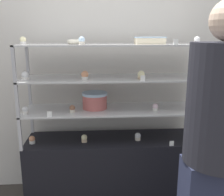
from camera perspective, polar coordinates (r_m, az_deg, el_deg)
The scene contains 28 objects.
back_wall at distance 2.54m, azimuth -0.54°, elevation 8.72°, with size 8.00×0.05×2.60m.
display_base at distance 2.49m, azimuth 0.00°, elevation -15.42°, with size 1.50×0.43×0.62m.
display_riser_lower at distance 2.27m, azimuth 0.00°, elevation -2.75°, with size 1.50×0.43×0.27m.
display_riser_middle at distance 2.20m, azimuth 0.00°, elevation 4.10°, with size 1.50×0.43×0.27m.
display_riser_upper at distance 2.17m, azimuth 0.00°, elevation 11.24°, with size 1.50×0.43×0.27m.
layer_cake_centerpiece at distance 2.26m, azimuth -3.78°, elevation -0.52°, with size 0.22×0.22×0.14m.
sheet_cake_frosted at distance 2.18m, azimuth 8.22°, elevation 12.31°, with size 0.24×0.13×0.06m.
cupcake_0 at distance 2.34m, azimuth -17.00°, elevation -8.70°, with size 0.05×0.05×0.07m.
cupcake_1 at distance 2.28m, azimuth -6.06°, elevation -8.73°, with size 0.05×0.05×0.07m.
cupcake_2 at distance 2.32m, azimuth 5.62°, elevation -8.34°, with size 0.05×0.05×0.07m.
cupcake_3 at distance 2.44m, azimuth 16.83°, elevation -7.73°, with size 0.05×0.05×0.07m.
price_tag_0 at distance 2.25m, azimuth 12.86°, elevation -9.62°, with size 0.04×0.00×0.04m.
cupcake_4 at distance 2.22m, azimuth -18.38°, elevation -2.60°, with size 0.05×0.05×0.06m.
cupcake_5 at distance 2.18m, azimuth -8.64°, elevation -2.35°, with size 0.05×0.05×0.06m.
cupcake_6 at distance 2.23m, azimuth 9.40°, elevation -2.02°, with size 0.05×0.05×0.06m.
cupcake_7 at distance 2.34m, azimuth 17.27°, elevation -1.70°, with size 0.05×0.05×0.06m.
price_tag_1 at distance 2.10m, azimuth -13.47°, elevation -3.42°, with size 0.04×0.00×0.04m.
cupcake_8 at distance 2.19m, azimuth -18.35°, elevation 4.60°, with size 0.06×0.06×0.07m.
cupcake_9 at distance 2.12m, azimuth -5.93°, elevation 4.94°, with size 0.06×0.06×0.07m.
cupcake_10 at distance 2.12m, azimuth 6.35°, elevation 4.95°, with size 0.06×0.06×0.07m.
cupcake_11 at distance 2.27m, azimuth 17.99°, elevation 4.93°, with size 0.06×0.06×0.07m.
price_tag_2 at distance 2.04m, azimuth 6.72°, elevation 4.30°, with size 0.04×0.00×0.04m.
cupcake_12 at distance 2.21m, azimuth -18.79°, elevation 11.74°, with size 0.05×0.05×0.06m.
cupcake_13 at distance 2.09m, azimuth -6.59°, elevation 12.29°, with size 0.05×0.05×0.06m.
cupcake_14 at distance 2.26m, azimuth 18.02°, elevation 11.82°, with size 0.05×0.05×0.06m.
price_tag_3 at distance 2.07m, azimuth 13.74°, elevation 11.79°, with size 0.04×0.00×0.04m.
donut_glazed at distance 2.19m, azimuth -8.01°, elevation 12.03°, with size 0.13×0.13×0.04m.
customer_figure at distance 1.66m, azimuth 22.14°, elevation -8.87°, with size 0.40×0.40×1.70m.
Camera 1 is at (-0.14, -2.17, 1.52)m, focal length 42.00 mm.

